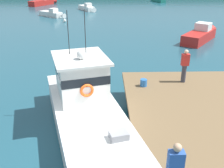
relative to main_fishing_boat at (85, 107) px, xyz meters
name	(u,v)px	position (x,y,z in m)	size (l,w,h in m)	color
ground_plane	(83,143)	(-0.05, -1.07, -1.01)	(200.00, 200.00, 0.00)	#1E4C5B
dock	(208,118)	(4.75, -1.07, 0.07)	(6.00, 9.00, 1.20)	#4C3D2D
main_fishing_boat	(85,107)	(0.00, 0.00, 0.00)	(4.60, 9.93, 4.80)	silver
bait_bucket	(144,83)	(2.64, 1.64, 0.36)	(0.32, 0.32, 0.34)	#2866B2
deckhand_further_back	(185,65)	(4.64, 2.08, 1.05)	(0.36, 0.22, 1.63)	#383842
moored_boat_outer_mooring	(43,2)	(-10.37, 40.24, -0.47)	(4.26, 5.83, 1.55)	red
moored_boat_far_right	(158,0)	(11.26, 44.22, -0.63)	(2.38, 4.34, 1.10)	#196B5B
moored_boat_mid_harbor	(52,14)	(-6.45, 27.78, -0.61)	(4.12, 3.59, 1.16)	silver
moored_boat_far_left	(87,8)	(-1.95, 33.44, -0.61)	(3.04, 4.43, 1.16)	white
moored_boat_near_channel	(201,35)	(9.79, 14.50, -0.46)	(4.77, 5.70, 1.58)	red
mooring_buoy_outer	(65,21)	(-4.21, 23.82, -0.82)	(0.37, 0.37, 0.37)	silver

